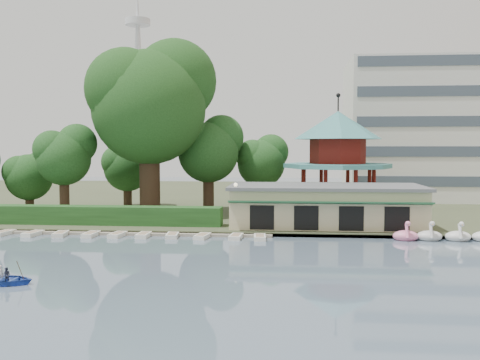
# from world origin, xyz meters

# --- Properties ---
(ground_plane) EXTENTS (220.00, 220.00, 0.00)m
(ground_plane) POSITION_xyz_m (0.00, 0.00, 0.00)
(ground_plane) COLOR slate
(ground_plane) RESTS_ON ground
(shore) EXTENTS (220.00, 70.00, 0.40)m
(shore) POSITION_xyz_m (0.00, 52.00, 0.20)
(shore) COLOR #424930
(shore) RESTS_ON ground
(embankment) EXTENTS (220.00, 0.60, 0.30)m
(embankment) POSITION_xyz_m (0.00, 17.30, 0.15)
(embankment) COLOR gray
(embankment) RESTS_ON ground
(dock) EXTENTS (34.00, 1.60, 0.24)m
(dock) POSITION_xyz_m (-12.00, 17.20, 0.12)
(dock) COLOR gray
(dock) RESTS_ON ground
(boathouse) EXTENTS (18.60, 9.39, 3.90)m
(boathouse) POSITION_xyz_m (10.00, 21.97, 2.37)
(boathouse) COLOR beige
(boathouse) RESTS_ON shore
(pavilion) EXTENTS (12.40, 12.40, 13.50)m
(pavilion) POSITION_xyz_m (12.00, 32.00, 7.48)
(pavilion) COLOR beige
(pavilion) RESTS_ON shore
(office_building) EXTENTS (38.00, 18.00, 20.00)m
(office_building) POSITION_xyz_m (32.67, 49.00, 9.73)
(office_building) COLOR silver
(office_building) RESTS_ON shore
(broadcast_tower) EXTENTS (8.00, 8.00, 96.00)m
(broadcast_tower) POSITION_xyz_m (-42.00, 140.00, 33.98)
(broadcast_tower) COLOR silver
(broadcast_tower) RESTS_ON ground
(hedge) EXTENTS (30.00, 2.00, 1.80)m
(hedge) POSITION_xyz_m (-15.00, 20.50, 1.30)
(hedge) COLOR #214F1E
(hedge) RESTS_ON shore
(lamp_post) EXTENTS (0.36, 0.36, 4.28)m
(lamp_post) POSITION_xyz_m (1.50, 19.00, 3.34)
(lamp_post) COLOR black
(lamp_post) RESTS_ON shore
(big_tree) EXTENTS (13.87, 12.93, 19.79)m
(big_tree) POSITION_xyz_m (-8.83, 28.20, 13.37)
(big_tree) COLOR #3A281C
(big_tree) RESTS_ON shore
(small_trees) EXTENTS (39.52, 16.03, 11.41)m
(small_trees) POSITION_xyz_m (-12.70, 31.41, 6.54)
(small_trees) COLOR #3A281C
(small_trees) RESTS_ON shore
(moored_rowboats) EXTENTS (32.33, 2.71, 0.36)m
(moored_rowboats) POSITION_xyz_m (-11.42, 15.83, 0.18)
(moored_rowboats) COLOR white
(moored_rowboats) RESTS_ON ground
(rowboat_with_passengers) EXTENTS (4.94, 3.58, 2.01)m
(rowboat_with_passengers) POSITION_xyz_m (-10.15, -0.78, 0.51)
(rowboat_with_passengers) COLOR #3154B3
(rowboat_with_passengers) RESTS_ON ground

